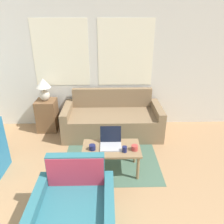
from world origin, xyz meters
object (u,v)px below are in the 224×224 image
Objects in this scene: cup_white at (135,148)px; coffee_table at (111,151)px; cup_navy at (92,147)px; couch at (112,120)px; armchair at (75,215)px; laptop at (111,142)px; cup_yellow at (125,149)px; table_lamp at (44,88)px.

coffee_table is at bearing 167.92° from cup_white.
cup_white is at bearing -2.34° from cup_navy.
couch reaches higher than armchair.
cup_white is at bearing -21.44° from laptop.
coffee_table is at bearing -92.16° from couch.
cup_yellow is at bearing -31.14° from coffee_table.
coffee_table is 0.30m from cup_navy.
cup_yellow is 0.16m from cup_white.
armchair reaches higher than cup_yellow.
coffee_table is at bearing 148.86° from cup_yellow.
table_lamp is at bearing 133.41° from coffee_table.
cup_yellow is at bearing -83.90° from couch.
couch is at bearing 102.72° from cup_white.
cup_yellow is at bearing -164.37° from cup_white.
cup_white is (0.34, -0.07, 0.09)m from coffee_table.
coffee_table is 8.89× the size of cup_white.
cup_navy is at bearing 171.86° from cup_yellow.
armchair is at bearing -110.12° from laptop.
cup_yellow is (0.19, -0.11, 0.10)m from coffee_table.
couch reaches higher than laptop.
coffee_table is 9.88× the size of cup_yellow.
cup_navy and cup_white have the same top height.
cup_yellow is at bearing 57.26° from armchair.
laptop is 0.27m from cup_yellow.
cup_white is (0.62, -0.03, -0.00)m from cup_navy.
armchair is 9.70× the size of cup_yellow.
cup_yellow reaches higher than coffee_table.
cup_white is (0.15, 0.04, -0.01)m from cup_yellow.
table_lamp is 2.25m from cup_white.
couch is 1.33m from cup_navy.
couch is 1.23m from coffee_table.
table_lamp is at bearing 138.55° from cup_white.
armchair is at bearing -70.03° from table_lamp.
laptop reaches higher than cup_navy.
table_lamp reaches higher than cup_yellow.
table_lamp is 0.52× the size of coffee_table.
couch reaches higher than cup_navy.
couch is at bearing 75.59° from cup_navy.
armchair is at bearing -111.54° from coffee_table.
laptop is at bearing -45.40° from table_lamp.
laptop is 3.33× the size of cup_navy.
cup_yellow is (0.47, -0.07, 0.01)m from cup_navy.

